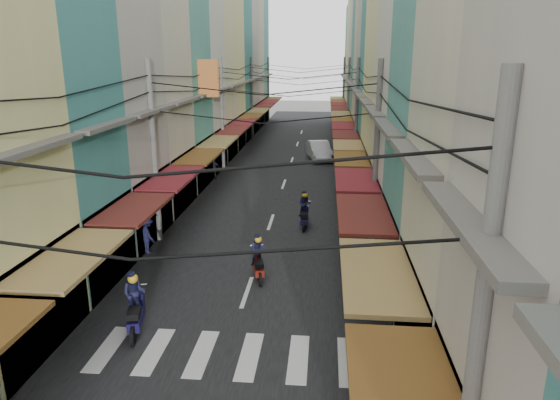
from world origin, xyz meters
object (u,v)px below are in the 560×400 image
Objects in this scene: bicycle at (418,285)px; market_umbrella at (478,294)px; traffic_sign at (378,232)px; white_car at (319,160)px.

market_umbrella is at bearing 166.14° from bicycle.
traffic_sign reaches higher than market_umbrella.
bicycle is (4.10, -23.45, 0.00)m from white_car.
traffic_sign is at bearing 51.65° from bicycle.
bicycle is at bearing -16.45° from traffic_sign.
market_umbrella is (4.76, -28.15, 2.04)m from white_car.
bicycle is at bearing 98.03° from market_umbrella.
white_car is 2.03× the size of traffic_sign.
market_umbrella reaches higher than white_car.
white_car is 28.63m from market_umbrella.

